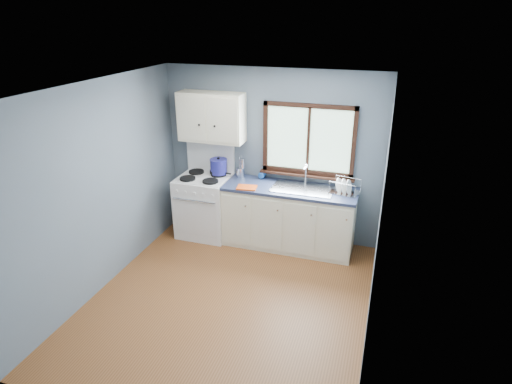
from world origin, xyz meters
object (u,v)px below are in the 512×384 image
(dish_rack, at_px, (344,189))
(base_cabinets, at_px, (289,220))
(skillet, at_px, (218,172))
(thermos, at_px, (242,168))
(gas_range, at_px, (205,204))
(utensil_crock, at_px, (240,172))
(sink, at_px, (302,193))
(stockpot, at_px, (219,166))

(dish_rack, bearing_deg, base_cabinets, -165.14)
(skillet, bearing_deg, thermos, 17.89)
(gas_range, distance_m, thermos, 0.81)
(base_cabinets, distance_m, dish_rack, 0.93)
(gas_range, height_order, utensil_crock, gas_range)
(sink, bearing_deg, utensil_crock, 169.45)
(thermos, bearing_deg, base_cabinets, -14.11)
(stockpot, bearing_deg, skillet, 179.96)
(base_cabinets, bearing_deg, dish_rack, 3.34)
(sink, relative_size, stockpot, 2.53)
(stockpot, relative_size, utensil_crock, 0.92)
(gas_range, distance_m, dish_rack, 2.11)
(gas_range, distance_m, sink, 1.53)
(gas_range, relative_size, sink, 1.62)
(dish_rack, bearing_deg, gas_range, -166.74)
(utensil_crock, bearing_deg, skillet, -171.89)
(gas_range, height_order, skillet, gas_range)
(sink, bearing_deg, stockpot, 174.18)
(gas_range, distance_m, skillet, 0.54)
(skillet, height_order, dish_rack, dish_rack)
(base_cabinets, relative_size, stockpot, 5.58)
(utensil_crock, bearing_deg, gas_range, -158.57)
(base_cabinets, bearing_deg, sink, -0.13)
(utensil_crock, height_order, thermos, utensil_crock)
(sink, relative_size, dish_rack, 1.98)
(gas_range, height_order, stockpot, gas_range)
(utensil_crock, height_order, dish_rack, utensil_crock)
(sink, distance_m, dish_rack, 0.58)
(skillet, bearing_deg, gas_range, -128.78)
(sink, distance_m, stockpot, 1.32)
(base_cabinets, height_order, sink, sink)
(stockpot, xyz_separation_m, dish_rack, (1.87, -0.09, -0.10))
(stockpot, bearing_deg, sink, -5.82)
(sink, xyz_separation_m, utensil_crock, (-0.98, 0.18, 0.14))
(dish_rack, bearing_deg, skillet, -171.17)
(sink, height_order, dish_rack, sink)
(base_cabinets, distance_m, stockpot, 1.31)
(sink, distance_m, skillet, 1.33)
(base_cabinets, xyz_separation_m, dish_rack, (0.75, 0.04, 0.56))
(gas_range, relative_size, dish_rack, 3.21)
(stockpot, bearing_deg, gas_range, -140.82)
(base_cabinets, bearing_deg, utensil_crock, 167.16)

